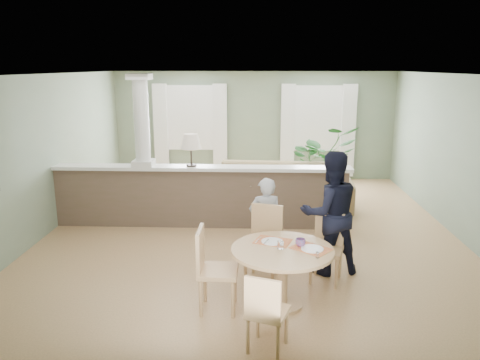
{
  "coord_description": "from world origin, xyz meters",
  "views": [
    {
      "loc": [
        0.14,
        -7.81,
        2.83
      ],
      "look_at": [
        -0.14,
        -1.0,
        1.16
      ],
      "focal_mm": 35.0,
      "sensor_mm": 36.0,
      "label": 1
    }
  ],
  "objects_px": {
    "houseplant": "(321,162)",
    "man_person": "(330,213)",
    "chair_far_man": "(327,244)",
    "sofa": "(276,187)",
    "chair_far_boy": "(264,239)",
    "chair_side": "(211,266)",
    "chair_near": "(266,310)",
    "child_person": "(265,222)",
    "dining_table": "(283,260)"
  },
  "relations": [
    {
      "from": "chair_far_man",
      "to": "child_person",
      "type": "height_order",
      "value": "child_person"
    },
    {
      "from": "chair_side",
      "to": "child_person",
      "type": "height_order",
      "value": "child_person"
    },
    {
      "from": "dining_table",
      "to": "chair_near",
      "type": "distance_m",
      "value": 1.0
    },
    {
      "from": "chair_side",
      "to": "chair_far_man",
      "type": "bearing_deg",
      "value": -58.6
    },
    {
      "from": "houseplant",
      "to": "child_person",
      "type": "xyz_separation_m",
      "value": [
        -1.25,
        -3.65,
        -0.15
      ]
    },
    {
      "from": "chair_far_boy",
      "to": "man_person",
      "type": "distance_m",
      "value": 0.98
    },
    {
      "from": "sofa",
      "to": "dining_table",
      "type": "bearing_deg",
      "value": -87.38
    },
    {
      "from": "sofa",
      "to": "houseplant",
      "type": "relative_size",
      "value": 1.88
    },
    {
      "from": "chair_far_man",
      "to": "child_person",
      "type": "relative_size",
      "value": 0.7
    },
    {
      "from": "dining_table",
      "to": "man_person",
      "type": "distance_m",
      "value": 1.24
    },
    {
      "from": "chair_far_boy",
      "to": "chair_near",
      "type": "relative_size",
      "value": 1.18
    },
    {
      "from": "dining_table",
      "to": "chair_near",
      "type": "height_order",
      "value": "chair_near"
    },
    {
      "from": "dining_table",
      "to": "chair_far_man",
      "type": "xyz_separation_m",
      "value": [
        0.63,
        0.75,
        -0.08
      ]
    },
    {
      "from": "dining_table",
      "to": "chair_far_man",
      "type": "relative_size",
      "value": 1.33
    },
    {
      "from": "chair_side",
      "to": "dining_table",
      "type": "bearing_deg",
      "value": -80.79
    },
    {
      "from": "houseplant",
      "to": "chair_side",
      "type": "bearing_deg",
      "value": -110.99
    },
    {
      "from": "chair_near",
      "to": "man_person",
      "type": "bearing_deg",
      "value": -95.99
    },
    {
      "from": "chair_far_boy",
      "to": "sofa",
      "type": "bearing_deg",
      "value": 101.19
    },
    {
      "from": "houseplant",
      "to": "chair_near",
      "type": "xyz_separation_m",
      "value": [
        -1.27,
        -5.79,
        -0.33
      ]
    },
    {
      "from": "sofa",
      "to": "chair_far_man",
      "type": "distance_m",
      "value": 3.33
    },
    {
      "from": "chair_far_boy",
      "to": "chair_side",
      "type": "relative_size",
      "value": 1.0
    },
    {
      "from": "sofa",
      "to": "houseplant",
      "type": "height_order",
      "value": "houseplant"
    },
    {
      "from": "sofa",
      "to": "houseplant",
      "type": "distance_m",
      "value": 1.33
    },
    {
      "from": "sofa",
      "to": "chair_far_boy",
      "type": "bearing_deg",
      "value": -91.24
    },
    {
      "from": "chair_far_boy",
      "to": "man_person",
      "type": "relative_size",
      "value": 0.59
    },
    {
      "from": "sofa",
      "to": "chair_far_man",
      "type": "relative_size",
      "value": 3.32
    },
    {
      "from": "chair_far_man",
      "to": "houseplant",
      "type": "bearing_deg",
      "value": 101.82
    },
    {
      "from": "dining_table",
      "to": "chair_far_boy",
      "type": "bearing_deg",
      "value": 105.53
    },
    {
      "from": "chair_side",
      "to": "man_person",
      "type": "xyz_separation_m",
      "value": [
        1.53,
        1.12,
        0.31
      ]
    },
    {
      "from": "chair_far_man",
      "to": "sofa",
      "type": "bearing_deg",
      "value": 117.84
    },
    {
      "from": "sofa",
      "to": "chair_far_boy",
      "type": "relative_size",
      "value": 2.99
    },
    {
      "from": "houseplant",
      "to": "sofa",
      "type": "bearing_deg",
      "value": -141.7
    },
    {
      "from": "chair_side",
      "to": "sofa",
      "type": "bearing_deg",
      "value": -11.24
    },
    {
      "from": "sofa",
      "to": "dining_table",
      "type": "relative_size",
      "value": 2.49
    },
    {
      "from": "dining_table",
      "to": "chair_side",
      "type": "xyz_separation_m",
      "value": [
        -0.84,
        -0.12,
        -0.03
      ]
    },
    {
      "from": "chair_side",
      "to": "man_person",
      "type": "height_order",
      "value": "man_person"
    },
    {
      "from": "man_person",
      "to": "houseplant",
      "type": "bearing_deg",
      "value": -108.34
    },
    {
      "from": "sofa",
      "to": "child_person",
      "type": "xyz_separation_m",
      "value": [
        -0.25,
        -2.85,
        0.21
      ]
    },
    {
      "from": "child_person",
      "to": "chair_far_man",
      "type": "bearing_deg",
      "value": 141.49
    },
    {
      "from": "chair_far_boy",
      "to": "man_person",
      "type": "bearing_deg",
      "value": 30.48
    },
    {
      "from": "houseplant",
      "to": "chair_near",
      "type": "height_order",
      "value": "houseplant"
    },
    {
      "from": "chair_far_boy",
      "to": "chair_far_man",
      "type": "height_order",
      "value": "chair_far_boy"
    },
    {
      "from": "chair_far_boy",
      "to": "chair_side",
      "type": "height_order",
      "value": "chair_far_boy"
    },
    {
      "from": "chair_far_man",
      "to": "man_person",
      "type": "distance_m",
      "value": 0.44
    },
    {
      "from": "houseplant",
      "to": "man_person",
      "type": "height_order",
      "value": "man_person"
    },
    {
      "from": "sofa",
      "to": "man_person",
      "type": "bearing_deg",
      "value": -74.78
    },
    {
      "from": "child_person",
      "to": "man_person",
      "type": "xyz_separation_m",
      "value": [
        0.89,
        -0.18,
        0.21
      ]
    },
    {
      "from": "chair_near",
      "to": "child_person",
      "type": "height_order",
      "value": "child_person"
    },
    {
      "from": "sofa",
      "to": "dining_table",
      "type": "distance_m",
      "value": 4.03
    },
    {
      "from": "sofa",
      "to": "chair_far_boy",
      "type": "distance_m",
      "value": 3.28
    }
  ]
}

